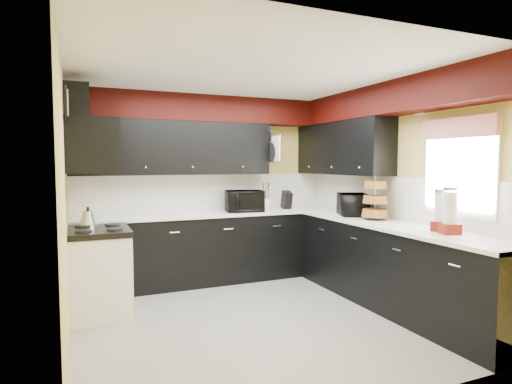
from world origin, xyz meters
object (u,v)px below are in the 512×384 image
knife_block (287,200)px  kettle (88,218)px  toaster_oven (245,201)px  microwave (353,205)px  utensil_crock (266,204)px

knife_block → kettle: 2.74m
toaster_oven → microwave: size_ratio=1.00×
kettle → microwave: bearing=-9.3°
toaster_oven → knife_block: size_ratio=1.98×
toaster_oven → kettle: toaster_oven is taller
toaster_oven → kettle: bearing=-158.4°
knife_block → kettle: size_ratio=1.40×
toaster_oven → utensil_crock: size_ratio=3.10×
toaster_oven → kettle: 2.06m
microwave → knife_block: size_ratio=1.99×
kettle → knife_block: bearing=10.4°
utensil_crock → knife_block: size_ratio=0.64×
microwave → kettle: bearing=104.6°
utensil_crock → toaster_oven: bearing=-168.4°
utensil_crock → microwave: bearing=-52.9°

